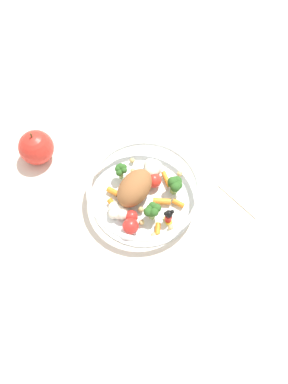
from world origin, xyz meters
name	(u,v)px	position (x,y,z in m)	size (l,w,h in m)	color
ground_plane	(155,199)	(0.00, 0.00, 0.00)	(2.40, 2.40, 0.00)	silver
food_container	(143,190)	(0.02, 0.01, 0.03)	(0.23, 0.23, 0.06)	white
loose_apple	(36,147)	(0.25, 0.10, 0.04)	(0.07, 0.07, 0.08)	red
folded_napkin	(254,186)	(-0.13, -0.16, 0.00)	(0.10, 0.11, 0.01)	silver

